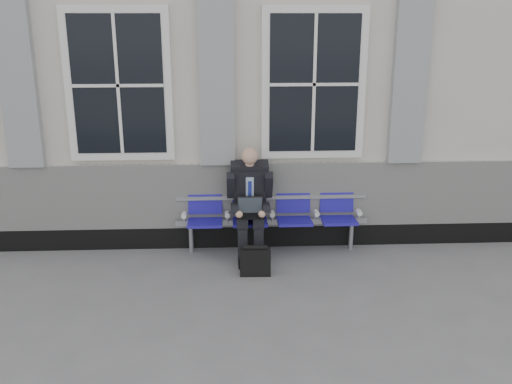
{
  "coord_description": "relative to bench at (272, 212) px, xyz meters",
  "views": [
    {
      "loc": [
        -0.75,
        -5.95,
        3.12
      ],
      "look_at": [
        -0.42,
        0.9,
        0.97
      ],
      "focal_mm": 40.0,
      "sensor_mm": 36.0,
      "label": 1
    }
  ],
  "objects": [
    {
      "name": "ground",
      "position": [
        0.19,
        -1.32,
        -0.55
      ],
      "size": [
        70.0,
        70.0,
        0.0
      ],
      "primitive_type": "plane",
      "color": "slate",
      "rests_on": "ground"
    },
    {
      "name": "station_building",
      "position": [
        0.17,
        2.15,
        1.67
      ],
      "size": [
        14.4,
        4.4,
        4.49
      ],
      "color": "beige",
      "rests_on": "ground"
    },
    {
      "name": "bench",
      "position": [
        0.0,
        0.0,
        0.0
      ],
      "size": [
        2.6,
        0.47,
        0.91
      ],
      "color": "#9EA0A3",
      "rests_on": "ground"
    },
    {
      "name": "businessman",
      "position": [
        -0.3,
        -0.14,
        0.24
      ],
      "size": [
        0.6,
        0.81,
        1.48
      ],
      "color": "black",
      "rests_on": "ground"
    },
    {
      "name": "briefcase",
      "position": [
        -0.26,
        -0.78,
        -0.37
      ],
      "size": [
        0.39,
        0.17,
        0.39
      ],
      "color": "black",
      "rests_on": "ground"
    }
  ]
}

